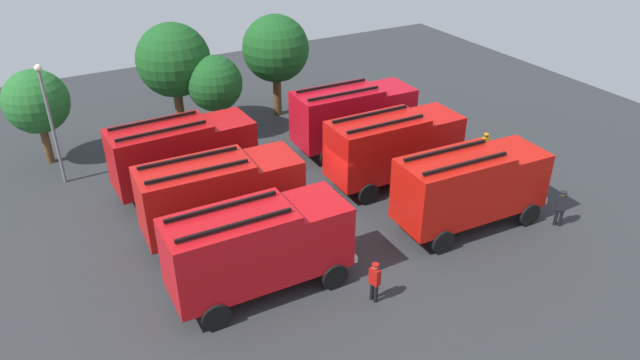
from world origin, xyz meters
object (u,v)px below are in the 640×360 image
(tree_0, at_px, (36,102))
(traffic_cone_0, at_px, (285,182))
(fire_truck_3, at_px, (394,145))
(tree_3, at_px, (276,49))
(tree_2, at_px, (215,84))
(fire_truck_5, at_px, (353,114))
(firefighter_0, at_px, (493,157))
(firefighter_1, at_px, (485,146))
(tree_1, at_px, (174,61))
(fire_truck_1, at_px, (470,185))
(lamppost, at_px, (50,116))
(traffic_cone_1, at_px, (293,165))
(fire_truck_2, at_px, (220,193))
(firefighter_2, at_px, (561,207))
(fire_truck_4, at_px, (183,152))
(firefighter_3, at_px, (375,280))
(fire_truck_0, at_px, (258,245))

(tree_0, height_order, traffic_cone_0, tree_0)
(fire_truck_3, bearing_deg, tree_3, 97.17)
(fire_truck_3, distance_m, tree_2, 11.45)
(fire_truck_5, height_order, firefighter_0, fire_truck_5)
(firefighter_1, xyz_separation_m, tree_1, (-13.61, 12.03, 3.60))
(firefighter_1, bearing_deg, traffic_cone_0, 89.32)
(tree_0, bearing_deg, tree_1, 3.45)
(fire_truck_1, distance_m, tree_3, 16.53)
(firefighter_1, bearing_deg, lamppost, 79.69)
(fire_truck_5, height_order, tree_1, tree_1)
(firefighter_0, relative_size, lamppost, 0.28)
(fire_truck_5, xyz_separation_m, traffic_cone_1, (-4.22, -0.77, -1.87))
(firefighter_1, height_order, tree_1, tree_1)
(fire_truck_2, distance_m, firefighter_1, 15.38)
(firefighter_2, bearing_deg, fire_truck_4, 100.82)
(fire_truck_3, relative_size, tree_1, 1.07)
(firefighter_1, bearing_deg, fire_truck_2, 101.88)
(firefighter_3, bearing_deg, fire_truck_1, -175.50)
(fire_truck_1, relative_size, fire_truck_2, 1.00)
(fire_truck_4, bearing_deg, tree_3, 37.24)
(fire_truck_2, bearing_deg, traffic_cone_0, 31.67)
(firefighter_3, bearing_deg, fire_truck_0, -51.54)
(fire_truck_3, bearing_deg, tree_2, 122.21)
(lamppost, bearing_deg, fire_truck_1, -40.46)
(fire_truck_3, relative_size, lamppost, 1.13)
(tree_2, distance_m, tree_3, 5.02)
(fire_truck_4, relative_size, tree_2, 1.44)
(fire_truck_1, xyz_separation_m, firefighter_3, (-6.60, -2.33, -1.18))
(fire_truck_5, height_order, tree_3, tree_3)
(firefighter_0, xyz_separation_m, traffic_cone_1, (-9.17, 5.44, -0.72))
(fire_truck_2, relative_size, traffic_cone_1, 12.76)
(lamppost, bearing_deg, tree_0, 97.38)
(fire_truck_0, bearing_deg, firefighter_0, 11.72)
(fire_truck_2, bearing_deg, firefighter_2, -24.33)
(fire_truck_2, xyz_separation_m, lamppost, (-5.60, 8.62, 1.60))
(fire_truck_5, xyz_separation_m, lamppost, (-15.33, 3.87, 1.60))
(firefighter_3, relative_size, traffic_cone_0, 2.49)
(fire_truck_4, bearing_deg, firefighter_1, -19.32)
(tree_2, bearing_deg, firefighter_0, -45.65)
(traffic_cone_1, bearing_deg, fire_truck_5, 10.30)
(firefighter_3, xyz_separation_m, traffic_cone_0, (0.79, 9.48, -0.62))
(fire_truck_0, xyz_separation_m, firefighter_0, (14.81, 2.93, -1.15))
(fire_truck_5, relative_size, firefighter_0, 4.08)
(traffic_cone_0, height_order, lamppost, lamppost)
(tree_0, xyz_separation_m, tree_3, (14.10, 0.13, 0.81))
(fire_truck_2, relative_size, firefighter_3, 4.20)
(firefighter_2, xyz_separation_m, tree_2, (-10.35, 16.78, 2.40))
(traffic_cone_1, bearing_deg, fire_truck_0, -123.98)
(fire_truck_2, relative_size, firefighter_0, 4.09)
(tree_0, height_order, tree_1, tree_1)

